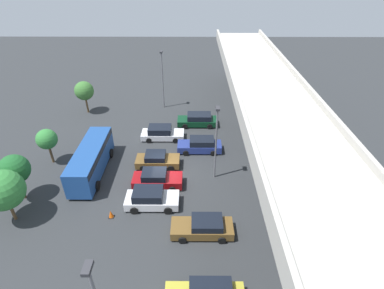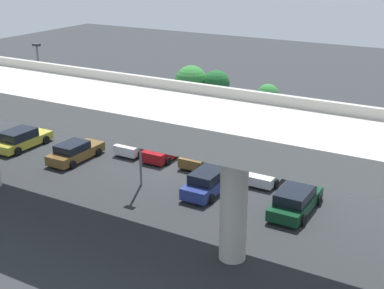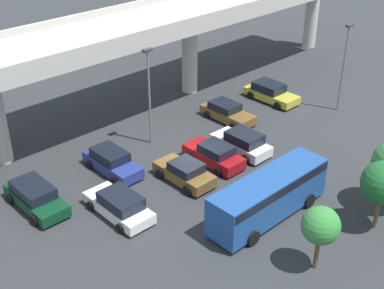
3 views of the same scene
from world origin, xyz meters
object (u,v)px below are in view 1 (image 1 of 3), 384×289
parked_car_0 (198,120)px  parked_car_5 (151,198)px  parked_car_4 (157,179)px  tree_front_right (14,170)px  parked_car_2 (200,145)px  parked_car_1 (162,133)px  tree_front_centre (47,139)px  lamp_post_near_aisle (162,76)px  traffic_cone (111,214)px  tree_front_left (84,91)px  parked_car_3 (157,160)px  parked_car_6 (203,227)px  lamp_post_by_overpass (216,138)px  shuttle_bus (91,158)px  tree_front_far_right (3,190)px

parked_car_0 → parked_car_5: parked_car_5 is taller
parked_car_4 → tree_front_right: 11.79m
parked_car_2 → tree_front_right: bearing=25.9°
parked_car_1 → tree_front_centre: (4.75, -10.75, 2.02)m
tree_front_centre → parked_car_4: bearing=72.0°
lamp_post_near_aisle → parked_car_0: bearing=41.8°
tree_front_right → traffic_cone: 8.85m
parked_car_4 → tree_front_left: bearing=125.8°
parked_car_3 → parked_car_4: (3.02, 0.27, 0.03)m
parked_car_4 → parked_car_6: size_ratio=0.96×
lamp_post_by_overpass → shuttle_bus: bearing=-93.4°
parked_car_1 → parked_car_5: parked_car_5 is taller
parked_car_4 → parked_car_3: bearing=95.1°
lamp_post_near_aisle → traffic_cone: 21.40m
shuttle_bus → traffic_cone: bearing=-152.3°
shuttle_bus → tree_front_right: 6.38m
parked_car_4 → lamp_post_near_aisle: bearing=92.7°
parked_car_1 → tree_front_far_right: 16.68m
parked_car_6 → tree_front_far_right: 15.34m
parked_car_1 → parked_car_6: size_ratio=1.03×
parked_car_3 → parked_car_5: (5.64, 0.05, 0.07)m
parked_car_3 → parked_car_6: 9.68m
lamp_post_near_aisle → tree_front_far_right: size_ratio=1.68×
parked_car_3 → tree_front_centre: size_ratio=1.15×
parked_car_3 → shuttle_bus: size_ratio=0.51×
tree_front_left → traffic_cone: 20.78m
traffic_cone → parked_car_6: bearing=77.7°
parked_car_0 → parked_car_1: size_ratio=1.01×
parked_car_5 → parked_car_1: bearing=90.5°
parked_car_1 → tree_front_far_right: tree_front_far_right is taller
lamp_post_near_aisle → tree_front_right: lamp_post_near_aisle is taller
parked_car_0 → lamp_post_near_aisle: (-5.23, -4.67, 3.82)m
parked_car_5 → traffic_cone: (1.38, -3.10, -0.44)m
tree_front_left → parked_car_6: bearing=35.9°
parked_car_1 → lamp_post_near_aisle: lamp_post_near_aisle is taller
lamp_post_by_overpass → tree_front_far_right: bearing=-71.4°
parked_car_6 → parked_car_1: bearing=-72.5°
parked_car_6 → tree_front_left: 25.73m
parked_car_6 → lamp_post_by_overpass: (-6.90, 1.26, 3.67)m
parked_car_0 → parked_car_1: 5.30m
parked_car_0 → traffic_cone: parked_car_0 is taller
parked_car_6 → parked_car_4: bearing=-53.9°
parked_car_1 → lamp_post_near_aisle: (-8.47, -0.48, 3.84)m
parked_car_1 → shuttle_bus: 8.90m
parked_car_6 → lamp_post_near_aisle: lamp_post_near_aisle is taller
lamp_post_near_aisle → lamp_post_by_overpass: size_ratio=1.06×
tree_front_right → traffic_cone: tree_front_right is taller
tree_front_left → tree_front_centre: (11.55, -0.14, -0.33)m
shuttle_bus → tree_front_centre: size_ratio=2.24×
parked_car_5 → tree_front_right: bearing=175.5°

